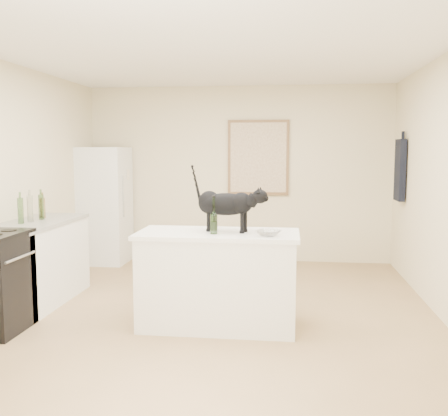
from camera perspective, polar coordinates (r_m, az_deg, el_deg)
floor at (r=5.17m, az=-1.48°, el=-12.22°), size 5.50×5.50×0.00m
ceiling at (r=4.99m, az=-1.57°, el=17.38°), size 5.50×5.50×0.00m
wall_back at (r=7.63m, az=1.60°, el=3.79°), size 4.50×0.00×4.50m
wall_front at (r=2.24m, az=-12.18°, el=-2.79°), size 4.50×0.00×4.50m
island_base at (r=4.84m, az=-0.67°, el=-8.20°), size 1.44×0.67×0.86m
island_top at (r=4.75m, az=-0.68°, el=-2.94°), size 1.50×0.70×0.04m
left_cabinets at (r=5.93m, az=-20.11°, el=-5.87°), size 0.60×1.40×0.86m
left_countertop at (r=5.85m, az=-20.28°, el=-1.56°), size 0.62×1.44×0.04m
fridge at (r=7.72m, az=-13.27°, el=0.30°), size 0.68×0.68×1.70m
artwork_frame at (r=7.57m, az=3.85°, el=5.65°), size 0.90×0.03×1.10m
artwork_canvas at (r=7.55m, az=3.85°, el=5.65°), size 0.82×0.00×1.02m
hanging_garment at (r=7.04m, az=19.09°, el=4.03°), size 0.08×0.34×0.80m
black_cat at (r=4.74m, az=0.20°, el=0.10°), size 0.68×0.34×0.46m
wine_bottle at (r=4.62m, az=-1.15°, el=-1.03°), size 0.07×0.07×0.31m
glass_bowl at (r=4.53m, az=5.01°, el=-2.83°), size 0.27×0.27×0.05m
fridge_paper at (r=7.66m, az=-10.68°, el=3.69°), size 0.01×0.12×0.16m
counter_bottle_cluster at (r=5.84m, az=-20.55°, el=-0.07°), size 0.12×0.50×0.28m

